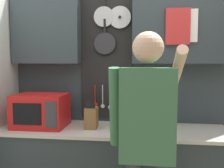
{
  "coord_description": "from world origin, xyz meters",
  "views": [
    {
      "loc": [
        0.28,
        -2.3,
        1.56
      ],
      "look_at": [
        -0.03,
        0.18,
        1.34
      ],
      "focal_mm": 40.0,
      "sensor_mm": 36.0,
      "label": 1
    }
  ],
  "objects": [
    {
      "name": "utensil_crock",
      "position": [
        0.37,
        -0.02,
        1.02
      ],
      "size": [
        0.12,
        0.12,
        0.35
      ],
      "color": "white",
      "rests_on": "base_cabinet_counter"
    },
    {
      "name": "microwave",
      "position": [
        -0.7,
        -0.02,
        1.09
      ],
      "size": [
        0.49,
        0.38,
        0.32
      ],
      "color": "red",
      "rests_on": "base_cabinet_counter"
    },
    {
      "name": "knife_block",
      "position": [
        -0.2,
        -0.02,
        1.03
      ],
      "size": [
        0.11,
        0.15,
        0.28
      ],
      "color": "brown",
      "rests_on": "base_cabinet_counter"
    },
    {
      "name": "person",
      "position": [
        0.31,
        -0.56,
        1.06
      ],
      "size": [
        0.54,
        0.63,
        1.76
      ],
      "color": "#383842",
      "rests_on": "ground_plane"
    },
    {
      "name": "back_wall_unit",
      "position": [
        0.01,
        0.26,
        1.49
      ],
      "size": [
        2.73,
        0.23,
        2.35
      ],
      "color": "#2D383D",
      "rests_on": "ground_plane"
    }
  ]
}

